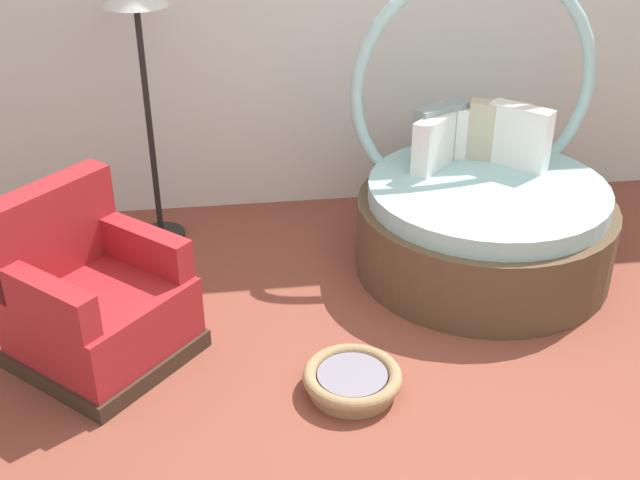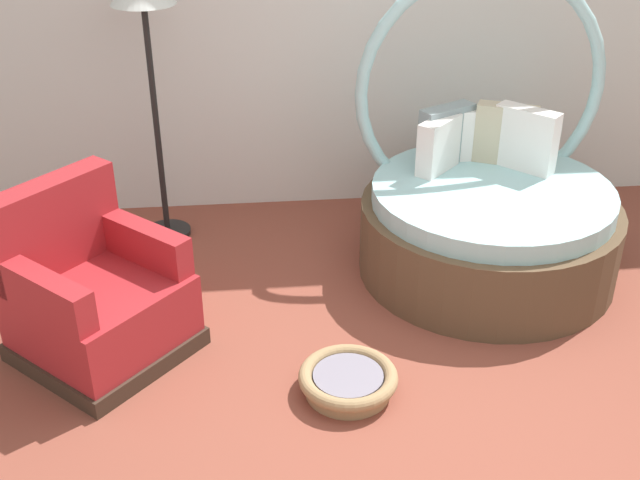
# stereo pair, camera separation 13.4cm
# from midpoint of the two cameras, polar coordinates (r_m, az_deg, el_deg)

# --- Properties ---
(ground_plane) EXTENTS (8.00, 8.00, 0.02)m
(ground_plane) POSITION_cam_midpoint_polar(r_m,az_deg,el_deg) (4.10, 8.90, -12.19)
(ground_plane) COLOR brown
(round_daybed) EXTENTS (1.61, 1.61, 1.85)m
(round_daybed) POSITION_cam_midpoint_polar(r_m,az_deg,el_deg) (5.13, 12.60, 2.11)
(round_daybed) COLOR brown
(round_daybed) RESTS_ON ground_plane
(red_armchair) EXTENTS (1.13, 1.13, 0.94)m
(red_armchair) POSITION_cam_midpoint_polar(r_m,az_deg,el_deg) (4.41, -15.08, -4.03)
(red_armchair) COLOR #38281E
(red_armchair) RESTS_ON ground_plane
(pet_basket) EXTENTS (0.51, 0.51, 0.13)m
(pet_basket) POSITION_cam_midpoint_polar(r_m,az_deg,el_deg) (4.12, 2.97, -10.01)
(pet_basket) COLOR #9E7F56
(pet_basket) RESTS_ON ground_plane
(floor_lamp) EXTENTS (0.40, 0.40, 1.82)m
(floor_lamp) POSITION_cam_midpoint_polar(r_m,az_deg,el_deg) (5.11, -11.69, 15.69)
(floor_lamp) COLOR black
(floor_lamp) RESTS_ON ground_plane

